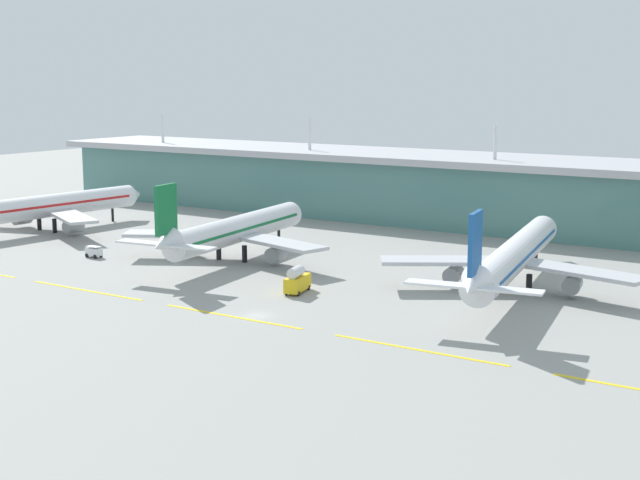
# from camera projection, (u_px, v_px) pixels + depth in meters

# --- Properties ---
(ground_plane) EXTENTS (600.00, 600.00, 0.00)m
(ground_plane) POSITION_uv_depth(u_px,v_px,m) (257.00, 316.00, 149.86)
(ground_plane) COLOR gray
(terminal_building) EXTENTS (288.00, 34.00, 27.26)m
(terminal_building) POSITION_uv_depth(u_px,v_px,m) (502.00, 192.00, 235.48)
(terminal_building) COLOR slate
(terminal_building) RESTS_ON ground
(airliner_nearest) EXTENTS (48.62, 58.87, 18.90)m
(airliner_nearest) POSITION_uv_depth(u_px,v_px,m) (51.00, 206.00, 231.70)
(airliner_nearest) COLOR white
(airliner_nearest) RESTS_ON ground
(airliner_near_middle) EXTENTS (48.40, 59.31, 18.90)m
(airliner_near_middle) POSITION_uv_depth(u_px,v_px,m) (235.00, 230.00, 194.68)
(airliner_near_middle) COLOR silver
(airliner_near_middle) RESTS_ON ground
(airliner_far_middle) EXTENTS (48.03, 72.00, 18.90)m
(airliner_far_middle) POSITION_uv_depth(u_px,v_px,m) (514.00, 256.00, 166.47)
(airliner_far_middle) COLOR white
(airliner_far_middle) RESTS_ON ground
(taxiway_stripe_mid_west) EXTENTS (28.00, 0.70, 0.04)m
(taxiway_stripe_mid_west) POSITION_uv_depth(u_px,v_px,m) (86.00, 291.00, 167.39)
(taxiway_stripe_mid_west) COLOR yellow
(taxiway_stripe_mid_west) RESTS_ON ground
(taxiway_stripe_centre) EXTENTS (28.00, 0.70, 0.04)m
(taxiway_stripe_centre) POSITION_uv_depth(u_px,v_px,m) (232.00, 317.00, 149.17)
(taxiway_stripe_centre) COLOR yellow
(taxiway_stripe_centre) RESTS_ON ground
(taxiway_stripe_mid_east) EXTENTS (28.00, 0.70, 0.04)m
(taxiway_stripe_mid_east) POSITION_uv_depth(u_px,v_px,m) (418.00, 350.00, 130.95)
(taxiway_stripe_mid_east) COLOR yellow
(taxiway_stripe_mid_east) RESTS_ON ground
(baggage_cart) EXTENTS (3.62, 2.01, 2.48)m
(baggage_cart) POSITION_uv_depth(u_px,v_px,m) (94.00, 252.00, 198.12)
(baggage_cart) COLOR silver
(baggage_cart) RESTS_ON ground
(fuel_truck) EXTENTS (4.08, 7.59, 4.95)m
(fuel_truck) POSITION_uv_depth(u_px,v_px,m) (297.00, 281.00, 165.44)
(fuel_truck) COLOR gold
(fuel_truck) RESTS_ON ground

